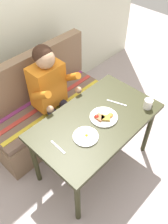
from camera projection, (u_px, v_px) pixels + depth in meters
ground_plane at (94, 163)px, 2.67m from camera, size 8.00×8.00×0.00m
back_wall at (2, 15)px, 2.35m from camera, size 4.40×0.10×2.60m
table at (96, 125)px, 2.20m from camera, size 1.20×0.70×0.73m
couch at (46, 109)px, 2.80m from camera, size 1.44×0.56×1.00m
person at (52, 90)px, 2.42m from camera, size 0.45×0.61×1.21m
plate_breakfast at (104, 117)px, 2.15m from camera, size 0.25×0.25×0.05m
plate_eggs at (86, 136)px, 2.00m from camera, size 0.22×0.22×0.04m
coffee_mug at (148, 104)px, 2.22m from camera, size 0.12×0.08×0.10m
fork at (58, 147)px, 1.93m from camera, size 0.02×0.17×0.00m
knife at (117, 103)px, 2.29m from camera, size 0.08×0.19×0.00m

